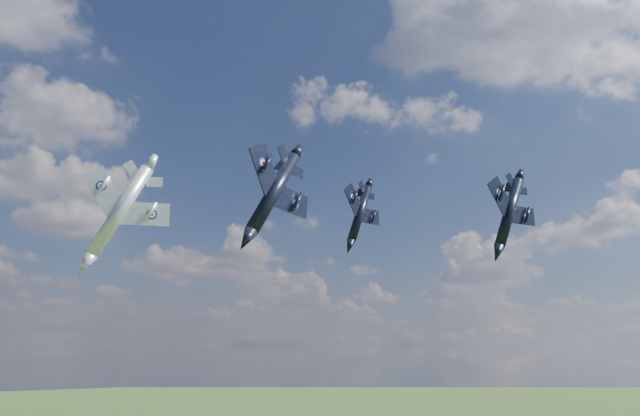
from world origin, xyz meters
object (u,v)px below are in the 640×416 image
jet_lead_navy (274,193)px  jet_high_navy (360,213)px  jet_right_navy (509,212)px  jet_left_silver (120,211)px

jet_lead_navy → jet_high_navy: 26.38m
jet_right_navy → jet_lead_navy: bearing=161.9°
jet_high_navy → jet_lead_navy: bearing=-161.6°
jet_right_navy → jet_high_navy: (-4.34, 22.44, 3.41)m
jet_lead_navy → jet_left_silver: jet_lead_navy is taller
jet_high_navy → jet_left_silver: size_ratio=0.81×
jet_high_navy → jet_left_silver: 32.91m
jet_lead_navy → jet_right_navy: size_ratio=1.18×
jet_left_silver → jet_high_navy: bearing=16.9°
jet_lead_navy → jet_left_silver: bearing=109.6°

